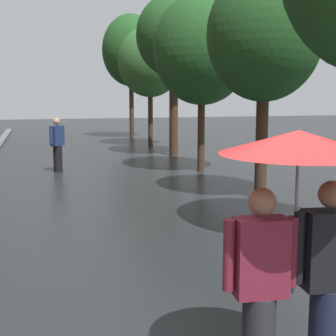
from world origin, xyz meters
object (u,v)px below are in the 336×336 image
(street_tree_1, at_px, (265,36))
(street_tree_3, at_px, (174,37))
(street_tree_4, at_px, (150,62))
(pedestrian_walking_midground, at_px, (57,144))
(couple_under_umbrella, at_px, (296,216))
(street_tree_2, at_px, (202,50))
(street_tree_5, at_px, (131,51))

(street_tree_1, bearing_deg, street_tree_3, 89.74)
(street_tree_1, height_order, street_tree_4, street_tree_4)
(street_tree_1, xyz_separation_m, pedestrian_walking_midground, (-4.20, 4.86, -2.70))
(street_tree_3, height_order, street_tree_4, street_tree_3)
(street_tree_3, distance_m, couple_under_umbrella, 14.86)
(street_tree_2, bearing_deg, street_tree_1, -88.64)
(street_tree_4, xyz_separation_m, street_tree_5, (-0.15, 3.75, 0.74))
(street_tree_1, relative_size, pedestrian_walking_midground, 3.13)
(street_tree_3, relative_size, pedestrian_walking_midground, 3.65)
(street_tree_1, bearing_deg, street_tree_4, 90.19)
(street_tree_5, relative_size, pedestrian_walking_midground, 3.85)
(couple_under_umbrella, height_order, pedestrian_walking_midground, couple_under_umbrella)
(street_tree_2, relative_size, pedestrian_walking_midground, 3.24)
(street_tree_3, bearing_deg, couple_under_umbrella, -101.28)
(street_tree_5, distance_m, pedestrian_walking_midground, 11.38)
(pedestrian_walking_midground, bearing_deg, street_tree_1, -49.18)
(couple_under_umbrella, bearing_deg, street_tree_1, 67.27)
(street_tree_1, height_order, street_tree_5, street_tree_5)
(street_tree_4, xyz_separation_m, couple_under_umbrella, (-2.78, -17.90, -2.14))
(street_tree_3, xyz_separation_m, couple_under_umbrella, (-2.85, -14.30, -2.83))
(street_tree_2, relative_size, street_tree_3, 0.89)
(street_tree_2, xyz_separation_m, street_tree_5, (-0.09, 10.96, 0.79))
(street_tree_1, height_order, couple_under_umbrella, street_tree_1)
(street_tree_1, distance_m, street_tree_4, 11.17)
(street_tree_3, bearing_deg, street_tree_2, -92.03)
(street_tree_3, relative_size, couple_under_umbrella, 2.77)
(street_tree_2, relative_size, couple_under_umbrella, 2.46)
(couple_under_umbrella, bearing_deg, street_tree_3, 78.72)
(street_tree_4, bearing_deg, street_tree_3, -88.86)
(couple_under_umbrella, bearing_deg, street_tree_2, 75.70)
(street_tree_2, distance_m, couple_under_umbrella, 11.22)
(street_tree_1, relative_size, couple_under_umbrella, 2.38)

